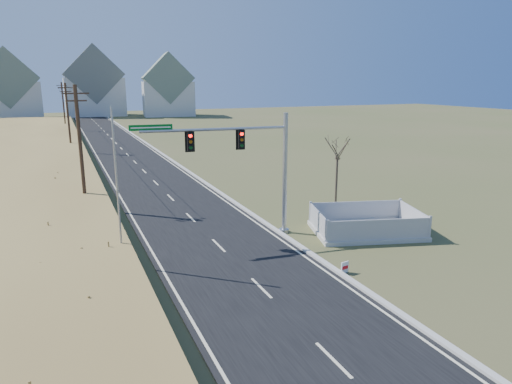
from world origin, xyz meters
The scene contains 14 objects.
ground centered at (0.00, 0.00, 0.00)m, with size 260.00×260.00×0.00m, color #474E26.
road centered at (0.00, 50.00, 0.03)m, with size 8.00×180.00×0.06m, color black.
curb centered at (4.15, 50.00, 0.09)m, with size 0.30×180.00×0.18m, color #B2AFA8.
utility_pole_near centered at (-6.50, 15.00, 4.68)m, with size 1.80×0.26×9.00m.
utility_pole_mid centered at (-6.50, 45.00, 4.68)m, with size 1.80×0.26×9.00m.
utility_pole_far centered at (-6.50, 75.00, 4.68)m, with size 1.80×0.26×9.00m.
condo_nnw centered at (-18.00, 108.00, 6.94)m, with size 14.93×11.17×17.03m.
condo_n centered at (2.00, 112.00, 7.61)m, with size 15.27×10.20×18.54m.
condo_ne centered at (20.00, 104.00, 6.84)m, with size 14.12×10.51×16.52m.
traffic_signal_mast centered at (2.73, 4.98, 4.54)m, with size 9.29×1.24×7.42m.
fence_enclosure centered at (9.27, 2.69, 0.29)m, with size 7.42×6.02×1.48m.
open_sign centered at (4.50, -2.02, 0.31)m, with size 0.47×0.15×0.58m.
flagpole centered at (-5.45, 3.12, 3.24)m, with size 0.36×0.36×8.11m.
bare_tree centered at (11.24, 9.17, 4.47)m, with size 2.09×2.09×5.54m.
Camera 1 is at (-7.82, -19.48, 9.26)m, focal length 32.00 mm.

